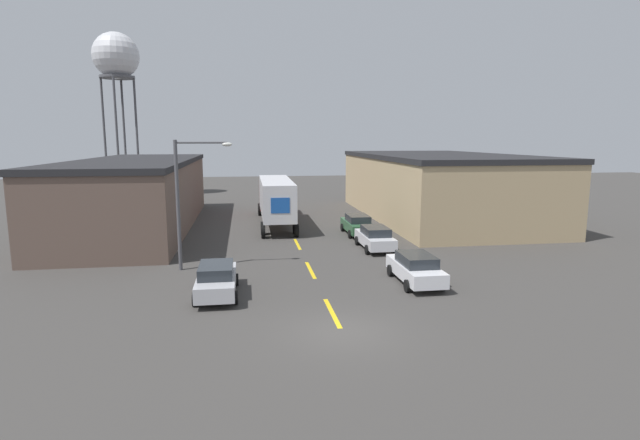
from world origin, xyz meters
TOP-DOWN VIEW (x-y plane):
  - ground_plane at (0.00, 0.00)m, footprint 160.00×160.00m
  - road_centerline at (0.00, 9.07)m, footprint 0.20×17.51m
  - warehouse_left at (-12.16, 24.57)m, footprint 8.59×26.53m
  - warehouse_right at (14.07, 26.09)m, footprint 12.40×25.09m
  - semi_truck at (-0.97, 24.66)m, footprint 2.84×14.28m
  - parked_car_right_near at (4.90, 5.76)m, footprint 1.95×4.60m
  - parked_car_right_mid at (4.90, 13.70)m, footprint 1.95×4.60m
  - parked_car_right_far at (4.90, 18.93)m, footprint 1.95×4.60m
  - parked_car_left_near at (-4.90, 5.22)m, footprint 1.95×4.60m
  - water_tower at (-18.73, 48.70)m, footprint 5.55×5.55m
  - street_lamp at (-6.71, 10.19)m, footprint 3.12×0.32m

SIDE VIEW (x-z plane):
  - ground_plane at x=0.00m, z-range 0.00..0.00m
  - road_centerline at x=0.00m, z-range 0.00..0.01m
  - parked_car_right_near at x=4.90m, z-range 0.03..1.54m
  - parked_car_right_mid at x=4.90m, z-range 0.03..1.54m
  - parked_car_right_far at x=4.90m, z-range 0.03..1.54m
  - parked_car_left_near at x=-4.90m, z-range 0.03..1.54m
  - semi_truck at x=-0.97m, z-range 0.38..4.28m
  - warehouse_left at x=-12.16m, z-range 0.01..5.58m
  - warehouse_right at x=14.07m, z-range 0.00..5.85m
  - street_lamp at x=-6.71m, z-range 0.68..7.84m
  - water_tower at x=-18.73m, z-range 6.91..26.94m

